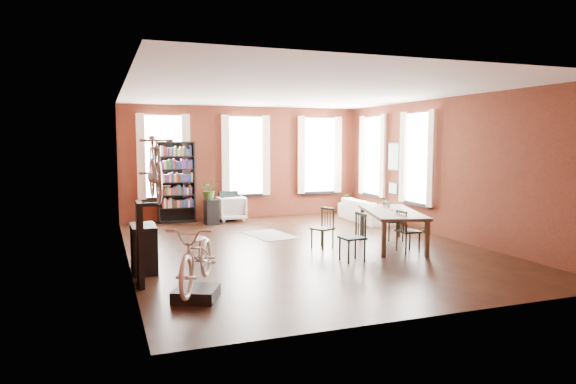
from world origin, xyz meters
name	(u,v)px	position (x,y,z in m)	size (l,w,h in m)	color
room	(303,145)	(0.25, 0.62, 2.14)	(9.00, 9.04, 3.22)	black
dining_table	(392,229)	(1.80, -0.53, 0.38)	(1.00, 2.21, 0.75)	brown
dining_chair_a	(352,237)	(0.39, -1.46, 0.45)	(0.41, 0.41, 0.89)	#173133
dining_chair_b	(322,228)	(0.35, -0.20, 0.42)	(0.38, 0.38, 0.83)	black
dining_chair_c	(408,231)	(1.82, -1.11, 0.42)	(0.39, 0.39, 0.84)	#1E2E1B
dining_chair_d	(393,221)	(2.20, 0.06, 0.44)	(0.41, 0.41, 0.88)	#1C3A3E
bookshelf	(176,182)	(-2.00, 4.30, 1.10)	(1.00, 0.32, 2.20)	black
white_armchair	(231,207)	(-0.53, 4.10, 0.38)	(0.73, 0.69, 0.75)	silver
cream_sofa	(367,207)	(2.95, 2.60, 0.41)	(2.08, 0.61, 0.81)	beige
striped_rug	(270,235)	(-0.23, 1.57, 0.01)	(0.87, 1.40, 0.01)	black
bike_trainer	(196,294)	(-2.73, -2.78, 0.08)	(0.58, 0.58, 0.17)	black
bike_wall_rack	(140,244)	(-3.40, -1.80, 0.65)	(0.16, 0.60, 1.30)	black
console_table	(144,248)	(-3.28, -0.90, 0.40)	(0.40, 0.80, 0.80)	black
plant_stand	(211,212)	(-1.19, 3.60, 0.33)	(0.33, 0.33, 0.66)	black
plant_by_sofa	(344,209)	(3.07, 4.30, 0.14)	(0.34, 0.62, 0.28)	#2D5823
plant_small	(425,231)	(3.37, 0.52, 0.07)	(0.19, 0.36, 0.13)	#2B5321
bicycle_floor	(197,226)	(-2.69, -2.77, 1.04)	(0.60, 0.91, 1.73)	silver
bicycle_hung	(154,147)	(-3.15, -1.80, 2.13)	(0.47, 1.00, 1.66)	#A5A8AD
plant_on_stand	(209,192)	(-1.23, 3.62, 0.88)	(0.49, 0.55, 0.43)	#315622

